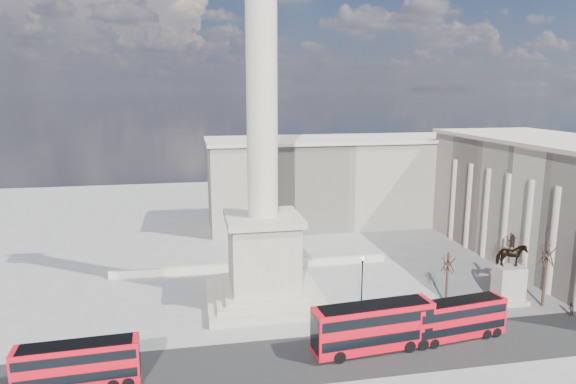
% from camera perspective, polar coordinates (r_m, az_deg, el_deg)
% --- Properties ---
extents(ground, '(180.00, 180.00, 0.00)m').
position_cam_1_polar(ground, '(60.70, -2.00, -13.68)').
color(ground, gray).
rests_on(ground, ground).
extents(asphalt_road, '(120.00, 9.00, 0.01)m').
position_cam_1_polar(asphalt_road, '(52.98, 5.40, -17.69)').
color(asphalt_road, '#262626').
rests_on(asphalt_road, ground).
extents(nelsons_column, '(14.00, 14.00, 49.85)m').
position_cam_1_polar(nelsons_column, '(61.30, -2.82, -0.68)').
color(nelsons_column, '#AAA38D').
rests_on(nelsons_column, ground).
extents(balustrade_wall, '(40.00, 0.60, 1.10)m').
position_cam_1_polar(balustrade_wall, '(75.18, -3.94, -8.21)').
color(balustrade_wall, beige).
rests_on(balustrade_wall, ground).
extents(building_east, '(19.00, 46.00, 18.60)m').
position_cam_1_polar(building_east, '(85.24, 28.15, -1.08)').
color(building_east, '#BAB198').
rests_on(building_east, ground).
extents(building_northeast, '(51.00, 17.00, 16.60)m').
position_cam_1_polar(building_northeast, '(100.07, 5.71, 1.29)').
color(building_northeast, '#BAB198').
rests_on(building_northeast, ground).
extents(red_bus_a, '(10.49, 2.93, 4.21)m').
position_cam_1_polar(red_bus_a, '(50.33, -22.24, -17.35)').
color(red_bus_a, red).
rests_on(red_bus_a, ground).
extents(red_bus_b, '(12.44, 3.90, 4.96)m').
position_cam_1_polar(red_bus_b, '(53.16, 9.51, -14.54)').
color(red_bus_b, red).
rests_on(red_bus_b, ground).
extents(red_bus_c, '(10.71, 3.75, 4.25)m').
position_cam_1_polar(red_bus_c, '(57.81, 18.36, -13.19)').
color(red_bus_c, red).
rests_on(red_bus_c, ground).
extents(victorian_lamp, '(0.54, 0.54, 6.25)m').
position_cam_1_polar(victorian_lamp, '(62.62, 8.24, -9.34)').
color(victorian_lamp, black).
rests_on(victorian_lamp, ground).
extents(equestrian_statue, '(4.20, 3.15, 8.69)m').
position_cam_1_polar(equestrian_statue, '(68.70, 23.35, -8.86)').
color(equestrian_statue, beige).
rests_on(equestrian_statue, ground).
extents(bare_tree_near, '(1.95, 1.95, 8.53)m').
position_cam_1_polar(bare_tree_near, '(68.34, 26.87, -6.02)').
color(bare_tree_near, '#332319').
rests_on(bare_tree_near, ground).
extents(bare_tree_mid, '(1.83, 1.83, 6.95)m').
position_cam_1_polar(bare_tree_mid, '(64.52, 17.37, -7.44)').
color(bare_tree_mid, '#332319').
rests_on(bare_tree_mid, ground).
extents(bare_tree_far, '(1.59, 1.59, 6.49)m').
position_cam_1_polar(bare_tree_far, '(77.85, 23.49, -4.94)').
color(bare_tree_far, '#332319').
rests_on(bare_tree_far, ground).
extents(pedestrian_walking, '(0.69, 0.51, 1.73)m').
position_cam_1_polar(pedestrian_walking, '(61.62, 16.46, -12.89)').
color(pedestrian_walking, black).
rests_on(pedestrian_walking, ground).
extents(pedestrian_standing, '(0.91, 0.77, 1.66)m').
position_cam_1_polar(pedestrian_standing, '(68.87, 28.90, -11.28)').
color(pedestrian_standing, black).
rests_on(pedestrian_standing, ground).
extents(pedestrian_crossing, '(0.68, 1.19, 1.91)m').
position_cam_1_polar(pedestrian_crossing, '(61.88, 12.25, -12.47)').
color(pedestrian_crossing, black).
rests_on(pedestrian_crossing, ground).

